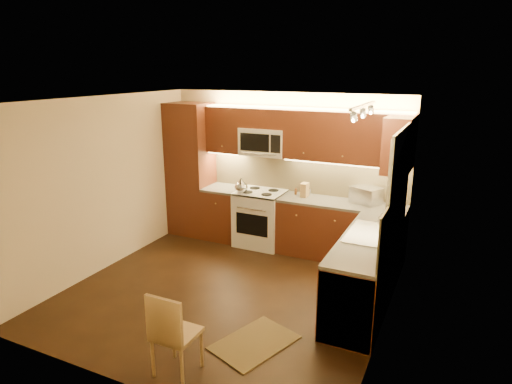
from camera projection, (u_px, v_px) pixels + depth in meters
The scene contains 37 objects.
floor at pixel (228, 291), 5.92m from camera, with size 4.00×4.00×0.01m, color black.
ceiling at pixel (225, 100), 5.24m from camera, with size 4.00×4.00×0.01m, color beige.
wall_back at pixel (285, 169), 7.32m from camera, with size 4.00×0.01×2.50m, color beige.
wall_front at pixel (114, 262), 3.84m from camera, with size 4.00×0.01×2.50m, color beige.
wall_left at pixel (105, 184), 6.40m from camera, with size 0.01×4.00×2.50m, color beige.
wall_right at pixel (390, 224), 4.76m from camera, with size 0.01×4.00×2.50m, color beige.
pantry at pixel (191, 170), 7.77m from camera, with size 0.70×0.60×2.30m, color #4A200F.
base_cab_back_left at pixel (225, 214), 7.69m from camera, with size 0.62×0.60×0.86m, color #4A200F.
counter_back_left at pixel (224, 189), 7.57m from camera, with size 0.62×0.60×0.04m, color #383533.
base_cab_back_right at pixel (340, 232), 6.86m from camera, with size 1.92×0.60×0.86m, color #4A200F.
counter_back_right at pixel (341, 204), 6.73m from camera, with size 1.92×0.60×0.04m, color #383533.
base_cab_right at pixel (365, 274), 5.45m from camera, with size 0.60×2.00×0.86m, color #4A200F.
counter_right at pixel (367, 240), 5.33m from camera, with size 0.60×2.00×0.04m, color #383533.
dishwasher at pixel (351, 300), 4.84m from camera, with size 0.58×0.60×0.84m, color silver.
backsplash_back at pixel (305, 175), 7.18m from camera, with size 3.30×0.02×0.60m, color tan.
backsplash_right at pixel (394, 218), 5.13m from camera, with size 0.02×2.00×0.60m, color tan.
upper_cab_back_left at pixel (227, 129), 7.41m from camera, with size 0.62×0.35×0.75m, color #4A200F.
upper_cab_back_right at pixel (347, 137), 6.57m from camera, with size 1.92×0.35×0.75m, color #4A200F.
upper_cab_bridge at pixel (265, 118), 7.07m from camera, with size 0.76×0.35×0.31m, color #4A200F.
upper_cab_right_corner at pixel (398, 146), 5.88m from camera, with size 0.35×0.50×0.75m, color #4A200F.
stove at pixel (260, 218), 7.38m from camera, with size 0.76×0.65×0.92m, color silver, non-canonical shape.
microwave at pixel (264, 142), 7.15m from camera, with size 0.76×0.38×0.44m, color silver, non-canonical shape.
window_frame at pixel (399, 181), 5.15m from camera, with size 0.03×1.44×1.24m, color silver.
window_blinds at pixel (397, 181), 5.16m from camera, with size 0.02×1.36×1.16m, color silver.
sink at pixel (370, 228), 5.44m from camera, with size 0.52×0.86×0.15m, color silver, non-canonical shape.
faucet at pixel (386, 225), 5.34m from camera, with size 0.20×0.04×0.30m, color silver, non-canonical shape.
track_light_bar at pixel (363, 106), 4.97m from camera, with size 0.04×1.20×0.03m, color silver.
kettle at pixel (241, 185), 7.14m from camera, with size 0.22×0.22×0.25m, color silver, non-canonical shape.
toaster_oven at pixel (366, 195), 6.67m from camera, with size 0.42×0.31×0.25m, color silver.
knife_block at pixel (305, 190), 7.01m from camera, with size 0.10×0.16×0.22m, color #996E45.
spice_jar_a at pixel (304, 191), 7.21m from camera, with size 0.04×0.04×0.09m, color silver.
spice_jar_b at pixel (296, 191), 7.14m from camera, with size 0.04×0.04×0.10m, color brown.
spice_jar_c at pixel (310, 191), 7.17m from camera, with size 0.05×0.05×0.09m, color silver.
spice_jar_d at pixel (308, 191), 7.18m from camera, with size 0.04×0.04×0.10m, color #AF6534.
soap_bottle at pixel (400, 212), 6.02m from camera, with size 0.08×0.08×0.17m, color silver.
rug at pixel (255, 343), 4.80m from camera, with size 0.59×0.89×0.01m, color black.
dining_chair at pixel (177, 332), 4.24m from camera, with size 0.39×0.39×0.88m, color #996E45, non-canonical shape.
Camera 1 is at (2.62, -4.67, 2.87)m, focal length 31.20 mm.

